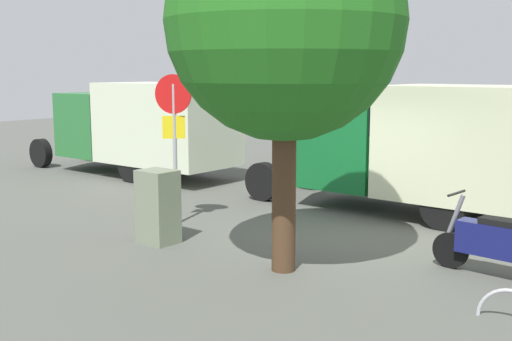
% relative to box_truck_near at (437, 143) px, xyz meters
% --- Properties ---
extents(ground_plane, '(60.00, 60.00, 0.00)m').
position_rel_box_truck_near_xyz_m(ground_plane, '(0.58, 3.12, -1.54)').
color(ground_plane, '#4F514A').
extents(box_truck_near, '(7.24, 2.30, 2.72)m').
position_rel_box_truck_near_xyz_m(box_truck_near, '(0.00, 0.00, 0.00)').
color(box_truck_near, black).
rests_on(box_truck_near, ground).
extents(box_truck_far, '(7.16, 2.36, 2.68)m').
position_rel_box_truck_near_xyz_m(box_truck_far, '(8.72, 0.49, -0.02)').
color(box_truck_far, black).
rests_on(box_truck_far, ground).
extents(motorcycle, '(1.81, 0.55, 1.20)m').
position_rel_box_truck_near_xyz_m(motorcycle, '(-2.34, 3.14, -1.02)').
color(motorcycle, black).
rests_on(motorcycle, ground).
extents(stop_sign, '(0.71, 0.33, 2.95)m').
position_rel_box_truck_near_xyz_m(stop_sign, '(3.65, 3.91, 0.42)').
color(stop_sign, '#9E9EA3').
rests_on(stop_sign, ground).
extents(street_tree, '(3.49, 3.49, 5.47)m').
position_rel_box_truck_near_xyz_m(street_tree, '(0.22, 4.86, 2.17)').
color(street_tree, '#47301E').
rests_on(street_tree, ground).
extents(utility_cabinet, '(0.65, 0.53, 1.30)m').
position_rel_box_truck_near_xyz_m(utility_cabinet, '(2.87, 5.05, -0.89)').
color(utility_cabinet, slate).
rests_on(utility_cabinet, ground).
extents(bike_rack_hoop, '(0.85, 0.08, 0.85)m').
position_rel_box_truck_near_xyz_m(bike_rack_hoop, '(-3.13, 4.71, -1.54)').
color(bike_rack_hoop, '#B7B7BC').
rests_on(bike_rack_hoop, ground).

